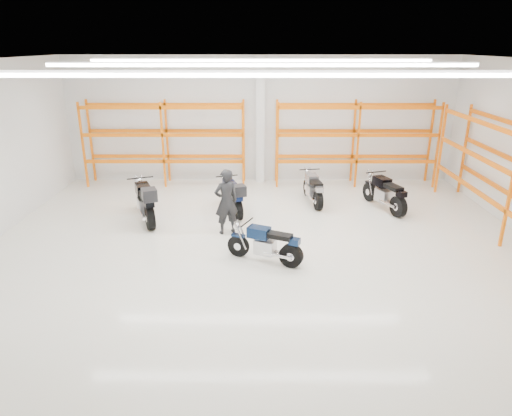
{
  "coord_description": "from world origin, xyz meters",
  "views": [
    {
      "loc": [
        -0.1,
        -10.61,
        4.86
      ],
      "look_at": [
        -0.14,
        0.5,
        0.84
      ],
      "focal_mm": 32.0,
      "sensor_mm": 36.0,
      "label": 1
    }
  ],
  "objects_px": {
    "motorcycle_main": "(268,245)",
    "standing_man": "(226,202)",
    "motorcycle_back_d": "(386,194)",
    "motorcycle_back_c": "(313,190)",
    "structural_column": "(260,121)",
    "motorcycle_back_a": "(146,202)",
    "motorcycle_back_b": "(233,197)"
  },
  "relations": [
    {
      "from": "motorcycle_main",
      "to": "standing_man",
      "type": "height_order",
      "value": "standing_man"
    },
    {
      "from": "motorcycle_back_d",
      "to": "standing_man",
      "type": "distance_m",
      "value": 5.14
    },
    {
      "from": "motorcycle_back_c",
      "to": "structural_column",
      "type": "bearing_deg",
      "value": 123.69
    },
    {
      "from": "motorcycle_main",
      "to": "motorcycle_back_d",
      "type": "height_order",
      "value": "motorcycle_back_d"
    },
    {
      "from": "motorcycle_back_a",
      "to": "motorcycle_back_b",
      "type": "xyz_separation_m",
      "value": [
        2.45,
        0.67,
        -0.06
      ]
    },
    {
      "from": "motorcycle_back_c",
      "to": "motorcycle_back_b",
      "type": "bearing_deg",
      "value": -159.37
    },
    {
      "from": "motorcycle_main",
      "to": "motorcycle_back_a",
      "type": "distance_m",
      "value": 4.3
    },
    {
      "from": "motorcycle_back_c",
      "to": "motorcycle_back_d",
      "type": "bearing_deg",
      "value": -14.89
    },
    {
      "from": "standing_man",
      "to": "motorcycle_main",
      "type": "bearing_deg",
      "value": 98.15
    },
    {
      "from": "motorcycle_back_d",
      "to": "structural_column",
      "type": "xyz_separation_m",
      "value": [
        -3.85,
        3.11,
        1.75
      ]
    },
    {
      "from": "motorcycle_back_a",
      "to": "structural_column",
      "type": "xyz_separation_m",
      "value": [
        3.29,
        4.16,
        1.66
      ]
    },
    {
      "from": "structural_column",
      "to": "motorcycle_back_c",
      "type": "bearing_deg",
      "value": -56.31
    },
    {
      "from": "motorcycle_back_a",
      "to": "motorcycle_back_d",
      "type": "relative_size",
      "value": 1.1
    },
    {
      "from": "motorcycle_back_a",
      "to": "standing_man",
      "type": "distance_m",
      "value": 2.52
    },
    {
      "from": "motorcycle_back_c",
      "to": "structural_column",
      "type": "xyz_separation_m",
      "value": [
        -1.69,
        2.53,
        1.78
      ]
    },
    {
      "from": "motorcycle_back_a",
      "to": "motorcycle_back_d",
      "type": "xyz_separation_m",
      "value": [
        7.14,
        1.05,
        -0.09
      ]
    },
    {
      "from": "standing_man",
      "to": "structural_column",
      "type": "height_order",
      "value": "structural_column"
    },
    {
      "from": "motorcycle_main",
      "to": "motorcycle_back_a",
      "type": "relative_size",
      "value": 0.77
    },
    {
      "from": "motorcycle_back_a",
      "to": "motorcycle_back_d",
      "type": "bearing_deg",
      "value": 8.39
    },
    {
      "from": "motorcycle_back_d",
      "to": "standing_man",
      "type": "relative_size",
      "value": 1.17
    },
    {
      "from": "motorcycle_main",
      "to": "structural_column",
      "type": "height_order",
      "value": "structural_column"
    },
    {
      "from": "structural_column",
      "to": "standing_man",
      "type": "bearing_deg",
      "value": -100.6
    },
    {
      "from": "motorcycle_back_c",
      "to": "motorcycle_back_d",
      "type": "height_order",
      "value": "motorcycle_back_d"
    },
    {
      "from": "motorcycle_back_b",
      "to": "structural_column",
      "type": "height_order",
      "value": "structural_column"
    },
    {
      "from": "motorcycle_back_b",
      "to": "structural_column",
      "type": "distance_m",
      "value": 3.98
    },
    {
      "from": "motorcycle_main",
      "to": "motorcycle_back_c",
      "type": "height_order",
      "value": "motorcycle_back_c"
    },
    {
      "from": "motorcycle_back_b",
      "to": "motorcycle_back_a",
      "type": "bearing_deg",
      "value": -164.65
    },
    {
      "from": "motorcycle_main",
      "to": "motorcycle_back_a",
      "type": "height_order",
      "value": "motorcycle_back_a"
    },
    {
      "from": "motorcycle_main",
      "to": "motorcycle_back_d",
      "type": "xyz_separation_m",
      "value": [
        3.7,
        3.63,
        0.06
      ]
    },
    {
      "from": "motorcycle_back_c",
      "to": "motorcycle_back_a",
      "type": "bearing_deg",
      "value": -161.92
    },
    {
      "from": "motorcycle_back_a",
      "to": "motorcycle_back_b",
      "type": "relative_size",
      "value": 1.09
    },
    {
      "from": "motorcycle_back_b",
      "to": "structural_column",
      "type": "xyz_separation_m",
      "value": [
        0.84,
        3.49,
        1.72
      ]
    }
  ]
}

